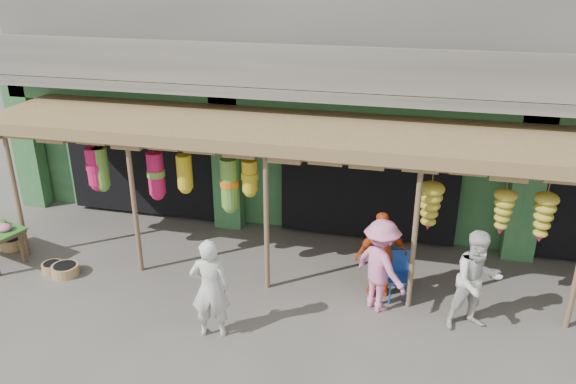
% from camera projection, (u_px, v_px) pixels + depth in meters
% --- Properties ---
extents(ground, '(80.00, 80.00, 0.00)m').
position_uv_depth(ground, '(351.00, 292.00, 10.01)').
color(ground, '#514C47').
rests_on(ground, ground).
extents(building, '(16.40, 6.80, 7.00)m').
position_uv_depth(building, '(386.00, 57.00, 13.08)').
color(building, gray).
rests_on(building, ground).
extents(awning, '(14.00, 2.70, 2.79)m').
position_uv_depth(awning, '(357.00, 140.00, 9.76)').
color(awning, brown).
rests_on(awning, ground).
extents(blue_chair, '(0.50, 0.51, 0.86)m').
position_uv_depth(blue_chair, '(398.00, 272.00, 9.71)').
color(blue_chair, '#173F98').
rests_on(blue_chair, ground).
extents(basket_left, '(0.66, 0.66, 0.21)m').
position_uv_depth(basket_left, '(13.00, 242.00, 11.52)').
color(basket_left, olive).
rests_on(basket_left, ground).
extents(basket_mid, '(0.63, 0.63, 0.19)m').
position_uv_depth(basket_mid, '(65.00, 270.00, 10.52)').
color(basket_mid, brown).
rests_on(basket_mid, ground).
extents(basket_right, '(0.43, 0.43, 0.18)m').
position_uv_depth(basket_right, '(53.00, 268.00, 10.62)').
color(basket_right, olive).
rests_on(basket_right, ground).
extents(person_front, '(0.68, 0.53, 1.67)m').
position_uv_depth(person_front, '(210.00, 289.00, 8.57)').
color(person_front, silver).
rests_on(person_front, ground).
extents(person_right, '(1.01, 0.91, 1.69)m').
position_uv_depth(person_right, '(476.00, 281.00, 8.75)').
color(person_right, silver).
rests_on(person_right, ground).
extents(person_vendor, '(1.01, 0.73, 1.58)m').
position_uv_depth(person_vendor, '(381.00, 255.00, 9.63)').
color(person_vendor, '#D44814').
rests_on(person_vendor, ground).
extents(person_shopper, '(1.19, 1.16, 1.63)m').
position_uv_depth(person_shopper, '(381.00, 266.00, 9.24)').
color(person_shopper, pink).
rests_on(person_shopper, ground).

